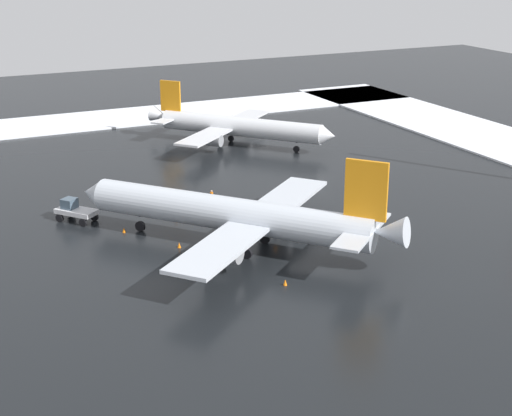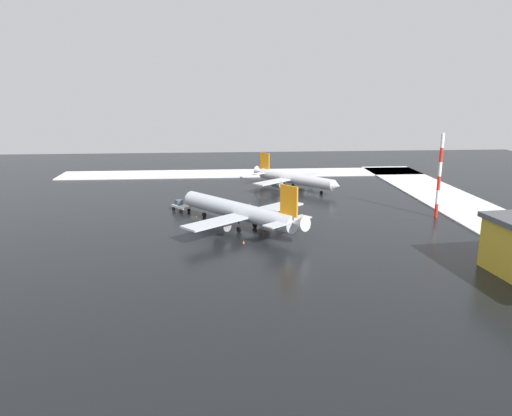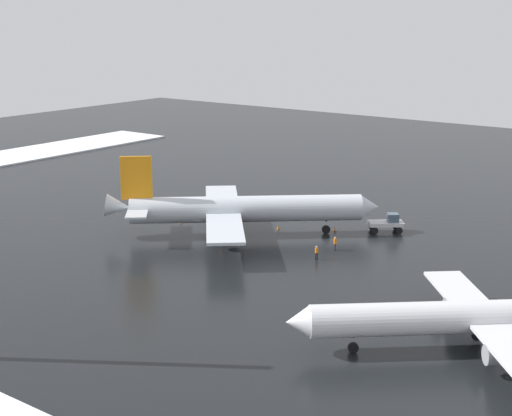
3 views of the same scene
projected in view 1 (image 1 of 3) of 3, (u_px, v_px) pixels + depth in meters
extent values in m
plane|color=black|center=(289.00, 256.00, 77.10)|extent=(240.00, 240.00, 0.00)
cube|color=white|center=(107.00, 119.00, 134.25)|extent=(14.00, 116.00, 0.28)
cylinder|color=silver|center=(229.00, 214.00, 78.29)|extent=(25.13, 22.06, 3.41)
cone|color=silver|center=(94.00, 193.00, 84.61)|extent=(3.93, 4.03, 3.24)
cone|color=silver|center=(390.00, 232.00, 71.70)|extent=(4.60, 4.53, 3.32)
cube|color=silver|center=(218.00, 249.00, 70.14)|extent=(11.80, 12.79, 0.36)
cylinder|color=gray|center=(223.00, 251.00, 72.39)|extent=(3.90, 3.73, 2.01)
cube|color=silver|center=(287.00, 197.00, 84.30)|extent=(11.80, 12.79, 0.36)
cylinder|color=gray|center=(276.00, 211.00, 83.10)|extent=(3.90, 3.73, 2.01)
cube|color=orange|center=(366.00, 190.00, 71.42)|extent=(3.29, 2.87, 5.61)
cube|color=silver|center=(352.00, 241.00, 70.19)|extent=(5.10, 5.36, 0.24)
cube|color=silver|center=(371.00, 220.00, 75.37)|extent=(5.10, 5.36, 0.24)
cylinder|color=black|center=(140.00, 213.00, 82.88)|extent=(0.24, 0.24, 0.70)
cylinder|color=black|center=(140.00, 226.00, 83.36)|extent=(1.07, 0.98, 1.10)
cylinder|color=black|center=(247.00, 240.00, 75.72)|extent=(0.24, 0.24, 0.70)
cylinder|color=black|center=(247.00, 253.00, 76.19)|extent=(1.07, 0.98, 1.10)
cylinder|color=black|center=(265.00, 225.00, 79.52)|extent=(0.24, 0.24, 0.70)
cylinder|color=black|center=(265.00, 238.00, 79.99)|extent=(1.07, 0.98, 1.10)
cylinder|color=silver|center=(241.00, 127.00, 116.54)|extent=(21.14, 18.78, 2.88)
cone|color=silver|center=(328.00, 136.00, 111.28)|extent=(3.33, 3.40, 2.74)
cone|color=silver|center=(160.00, 115.00, 121.69)|extent=(3.89, 3.83, 2.80)
cube|color=silver|center=(245.00, 117.00, 123.60)|extent=(10.02, 10.78, 0.31)
cylinder|color=gray|center=(243.00, 125.00, 122.25)|extent=(3.29, 3.17, 1.70)
cube|color=silver|center=(204.00, 137.00, 111.59)|extent=(10.02, 10.78, 0.31)
cylinder|color=gray|center=(212.00, 140.00, 113.17)|extent=(3.29, 3.17, 1.70)
cube|color=orange|center=(170.00, 96.00, 119.88)|extent=(2.77, 2.44, 4.75)
cube|color=silver|center=(180.00, 114.00, 123.10)|extent=(4.33, 4.52, 0.20)
cube|color=silver|center=(164.00, 121.00, 118.70)|extent=(4.33, 4.52, 0.20)
cylinder|color=black|center=(296.00, 141.00, 113.55)|extent=(0.20, 0.20, 0.59)
cylinder|color=black|center=(296.00, 149.00, 113.95)|extent=(0.90, 0.83, 0.93)
cylinder|color=black|center=(231.00, 131.00, 119.54)|extent=(0.20, 0.20, 0.59)
cylinder|color=black|center=(231.00, 138.00, 119.94)|extent=(0.90, 0.83, 0.93)
cylinder|color=black|center=(220.00, 136.00, 116.31)|extent=(0.20, 0.20, 0.59)
cylinder|color=black|center=(220.00, 144.00, 116.72)|extent=(0.90, 0.83, 0.93)
cube|color=silver|center=(77.00, 211.00, 86.04)|extent=(4.97, 4.58, 0.50)
cube|color=#3F5160|center=(69.00, 203.00, 86.17)|extent=(2.03, 2.05, 1.10)
cylinder|color=black|center=(60.00, 218.00, 86.10)|extent=(0.90, 0.81, 0.90)
cylinder|color=black|center=(71.00, 213.00, 87.78)|extent=(0.90, 0.81, 0.90)
cylinder|color=black|center=(83.00, 222.00, 84.76)|extent=(0.90, 0.81, 0.90)
cylinder|color=black|center=(94.00, 217.00, 86.44)|extent=(0.90, 0.81, 0.90)
cylinder|color=black|center=(211.00, 200.00, 91.89)|extent=(0.16, 0.16, 0.85)
cylinder|color=black|center=(212.00, 201.00, 91.78)|extent=(0.16, 0.16, 0.85)
cylinder|color=orange|center=(212.00, 195.00, 91.60)|extent=(0.36, 0.36, 0.62)
sphere|color=tan|center=(212.00, 191.00, 91.46)|extent=(0.24, 0.24, 0.24)
cylinder|color=black|center=(176.00, 206.00, 89.91)|extent=(0.16, 0.16, 0.85)
cylinder|color=black|center=(175.00, 207.00, 89.75)|extent=(0.16, 0.16, 0.85)
cylinder|color=orange|center=(175.00, 200.00, 89.59)|extent=(0.36, 0.36, 0.62)
sphere|color=tan|center=(175.00, 197.00, 89.45)|extent=(0.24, 0.24, 0.24)
cylinder|color=black|center=(275.00, 234.00, 81.48)|extent=(0.16, 0.16, 0.85)
cylinder|color=black|center=(276.00, 234.00, 81.62)|extent=(0.16, 0.16, 0.85)
cylinder|color=orange|center=(275.00, 227.00, 81.31)|extent=(0.36, 0.36, 0.62)
sphere|color=tan|center=(275.00, 223.00, 81.17)|extent=(0.24, 0.24, 0.24)
cone|color=orange|center=(285.00, 282.00, 70.46)|extent=(0.36, 0.36, 0.55)
cone|color=orange|center=(124.00, 230.00, 83.07)|extent=(0.36, 0.36, 0.55)
cone|color=orange|center=(179.00, 245.00, 79.00)|extent=(0.36, 0.36, 0.55)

